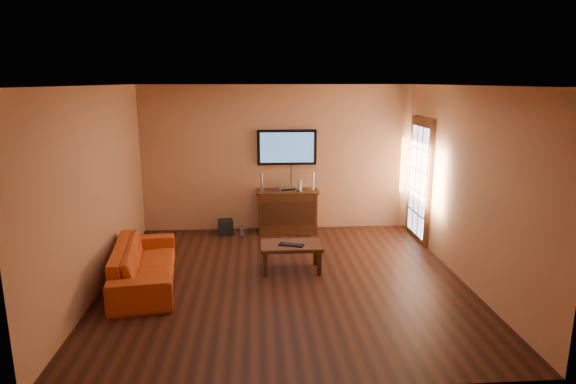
{
  "coord_description": "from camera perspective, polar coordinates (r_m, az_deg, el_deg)",
  "views": [
    {
      "loc": [
        -0.39,
        -6.35,
        2.76
      ],
      "look_at": [
        0.09,
        0.8,
        1.1
      ],
      "focal_mm": 30.0,
      "sensor_mm": 36.0,
      "label": 1
    }
  ],
  "objects": [
    {
      "name": "french_door",
      "position": [
        8.7,
        15.32,
        1.25
      ],
      "size": [
        0.07,
        1.02,
        2.22
      ],
      "color": "#3A1C0D",
      "rests_on": "ground"
    },
    {
      "name": "speaker_left",
      "position": [
        8.85,
        -3.14,
        1.12
      ],
      "size": [
        0.09,
        0.09,
        0.32
      ],
      "color": "silver",
      "rests_on": "media_console"
    },
    {
      "name": "game_console",
      "position": [
        8.83,
        1.39,
        0.78
      ],
      "size": [
        0.07,
        0.15,
        0.2
      ],
      "primitive_type": "cube",
      "rotation": [
        0.0,
        0.0,
        0.24
      ],
      "color": "white",
      "rests_on": "media_console"
    },
    {
      "name": "television",
      "position": [
        8.9,
        -0.13,
        5.32
      ],
      "size": [
        1.1,
        0.08,
        0.65
      ],
      "color": "black",
      "rests_on": "ground"
    },
    {
      "name": "keyboard",
      "position": [
        7.06,
        0.4,
        -6.27
      ],
      "size": [
        0.39,
        0.25,
        0.02
      ],
      "color": "black",
      "rests_on": "coffee_table"
    },
    {
      "name": "bottle",
      "position": [
        8.78,
        -5.5,
        -4.62
      ],
      "size": [
        0.08,
        0.08,
        0.23
      ],
      "color": "white",
      "rests_on": "ground"
    },
    {
      "name": "ground_plane",
      "position": [
        6.93,
        -0.31,
        -10.42
      ],
      "size": [
        5.0,
        5.0,
        0.0
      ],
      "primitive_type": "plane",
      "color": "black",
      "rests_on": "ground"
    },
    {
      "name": "coffee_table",
      "position": [
        7.14,
        0.4,
        -6.66
      ],
      "size": [
        0.9,
        0.54,
        0.42
      ],
      "color": "#3A1C0D",
      "rests_on": "ground"
    },
    {
      "name": "speaker_right",
      "position": [
        8.91,
        2.98,
        1.21
      ],
      "size": [
        0.09,
        0.09,
        0.33
      ],
      "color": "silver",
      "rests_on": "media_console"
    },
    {
      "name": "subwoofer",
      "position": [
        8.94,
        -7.4,
        -4.15
      ],
      "size": [
        0.3,
        0.3,
        0.27
      ],
      "primitive_type": "cube",
      "rotation": [
        0.0,
        0.0,
        0.13
      ],
      "color": "black",
      "rests_on": "ground"
    },
    {
      "name": "av_receiver",
      "position": [
        8.86,
        -0.15,
        0.41
      ],
      "size": [
        0.35,
        0.29,
        0.07
      ],
      "primitive_type": "cube",
      "rotation": [
        0.0,
        0.0,
        0.23
      ],
      "color": "silver",
      "rests_on": "media_console"
    },
    {
      "name": "room_walls",
      "position": [
        7.06,
        -0.64,
        4.32
      ],
      "size": [
        5.0,
        5.0,
        5.0
      ],
      "color": "tan",
      "rests_on": "ground"
    },
    {
      "name": "sofa",
      "position": [
        6.97,
        -16.69,
        -7.4
      ],
      "size": [
        0.86,
        2.06,
        0.78
      ],
      "primitive_type": "imported",
      "rotation": [
        0.0,
        0.0,
        1.71
      ],
      "color": "#B94314",
      "rests_on": "ground"
    },
    {
      "name": "media_console",
      "position": [
        8.96,
        -0.06,
        -2.26
      ],
      "size": [
        1.13,
        0.43,
        0.79
      ],
      "color": "#3A1C0D",
      "rests_on": "ground"
    }
  ]
}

